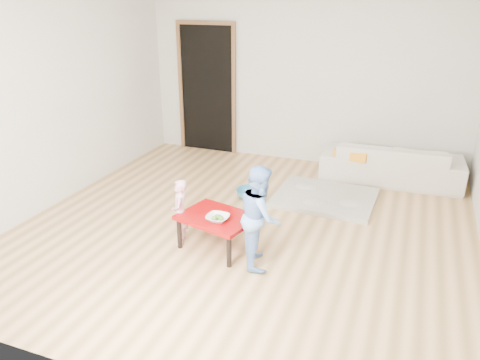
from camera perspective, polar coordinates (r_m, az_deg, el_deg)
The scene contains 13 objects.
floor at distance 5.44m, azimuth 0.76°, elevation -5.63°, with size 5.00×5.00×0.01m, color #9D7743.
back_wall at distance 7.33m, azimuth 7.74°, elevation 12.13°, with size 5.00×0.02×2.60m, color silver.
left_wall at distance 6.27m, azimuth -21.45°, elevation 9.22°, with size 0.02×5.00×2.60m, color silver.
doorway at distance 7.88m, azimuth -3.98°, elevation 10.91°, with size 1.02×0.08×2.11m, color brown, non-canonical shape.
sofa at distance 6.96m, azimuth 17.92°, elevation 2.05°, with size 1.92×0.75×0.56m, color beige.
cushion at distance 6.76m, azimuth 13.75°, elevation 3.27°, with size 0.46×0.41×0.12m, color orange.
red_table at distance 4.93m, azimuth -2.80°, elevation -6.31°, with size 0.75×0.56×0.37m, color #8D0708, non-canonical shape.
bowl at distance 4.73m, azimuth -2.73°, elevation -4.66°, with size 0.23×0.23×0.06m, color white.
broccoli at distance 4.73m, azimuth -2.73°, elevation -4.66°, with size 0.12×0.12×0.06m, color #2D5919, non-canonical shape.
child_pink at distance 4.99m, azimuth -7.34°, elevation -3.88°, with size 0.26×0.17×0.72m, color pink.
child_blue at distance 4.52m, azimuth 2.52°, elevation -4.41°, with size 0.50×0.39×1.03m, color #648FE8.
basin at distance 6.15m, azimuth 1.32°, elevation -1.66°, with size 0.38×0.38×0.12m, color teal.
blanket at distance 6.19m, azimuth 10.30°, elevation -2.13°, with size 1.25×1.05×0.06m, color beige, non-canonical shape.
Camera 1 is at (1.66, -4.54, 2.51)m, focal length 35.00 mm.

